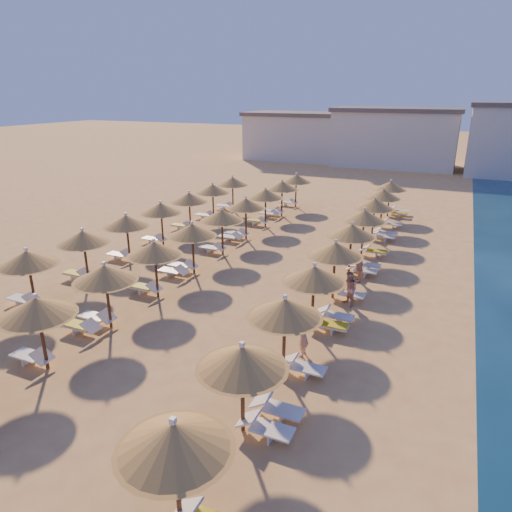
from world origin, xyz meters
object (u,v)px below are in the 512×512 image
at_px(beachgoer_b, 349,289).
at_px(beachgoer_a, 303,336).
at_px(parasol_row_west, 192,231).
at_px(parasol_row_east, 335,250).
at_px(beachgoer_c, 359,268).

bearing_deg(beachgoer_b, beachgoer_a, -54.88).
relative_size(parasol_row_west, beachgoer_b, 21.88).
height_order(parasol_row_east, parasol_row_west, same).
bearing_deg(beachgoer_c, parasol_row_east, -44.00).
distance_m(beachgoer_a, beachgoer_c, 7.76).
relative_size(parasol_row_west, beachgoer_c, 23.10).
distance_m(parasol_row_east, beachgoer_a, 5.61).
xyz_separation_m(beachgoer_a, beachgoer_c, (0.40, 7.75, -0.03)).
bearing_deg(parasol_row_east, beachgoer_c, 73.54).
xyz_separation_m(parasol_row_east, beachgoer_b, (0.88, -0.58, -1.54)).
xyz_separation_m(parasol_row_west, beachgoer_a, (7.91, -5.38, -1.56)).
relative_size(parasol_row_east, beachgoer_a, 22.35).
bearing_deg(beachgoer_c, parasol_row_west, -101.62).
relative_size(parasol_row_east, beachgoer_c, 23.10).
distance_m(beachgoer_a, beachgoer_b, 4.84).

